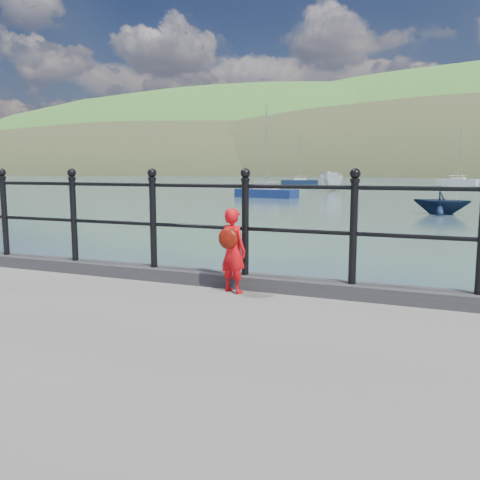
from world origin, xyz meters
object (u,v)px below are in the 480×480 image
at_px(sailboat_port, 266,194).
at_px(sailboat_left, 299,182).
at_px(sailboat_deep, 458,181).
at_px(railing, 197,214).
at_px(launch_white, 332,182).
at_px(child, 233,250).
at_px(launch_navy, 442,200).

bearing_deg(sailboat_port, sailboat_left, 112.89).
distance_m(sailboat_port, sailboat_deep, 56.66).
distance_m(railing, launch_white, 48.53).
bearing_deg(child, sailboat_deep, -71.82).
height_order(railing, launch_white, railing).
bearing_deg(launch_navy, child, -174.80).
bearing_deg(sailboat_left, railing, -99.31).
bearing_deg(launch_navy, sailboat_left, 33.12).
bearing_deg(launch_white, launch_navy, -68.15).
relative_size(sailboat_port, sailboat_deep, 0.82).
xyz_separation_m(child, sailboat_deep, (3.28, 89.74, -1.13)).
distance_m(launch_navy, sailboat_deep, 66.20).
xyz_separation_m(launch_navy, sailboat_deep, (1.52, 66.18, -0.40)).
distance_m(launch_navy, sailboat_port, 18.09).
xyz_separation_m(railing, child, (0.56, -0.26, -0.35)).
bearing_deg(sailboat_port, child, -59.87).
bearing_deg(railing, launch_white, 100.41).
relative_size(launch_white, sailboat_left, 0.69).
height_order(launch_white, sailboat_left, sailboat_left).
distance_m(railing, sailboat_left, 75.49).
xyz_separation_m(launch_navy, sailboat_port, (-13.84, 11.64, -0.40)).
bearing_deg(launch_white, sailboat_left, 110.27).
distance_m(launch_white, sailboat_deep, 43.63).
bearing_deg(launch_white, child, -81.58).
bearing_deg(sailboat_deep, launch_navy, -71.21).
bearing_deg(launch_navy, sailboat_port, 59.43).
height_order(launch_white, launch_navy, launch_white).
height_order(launch_white, sailboat_deep, sailboat_deep).
relative_size(launch_white, sailboat_port, 0.72).
xyz_separation_m(railing, launch_white, (-8.77, 47.72, -0.74)).
xyz_separation_m(railing, launch_navy, (2.32, 23.30, -1.08)).
relative_size(child, sailboat_port, 0.12).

